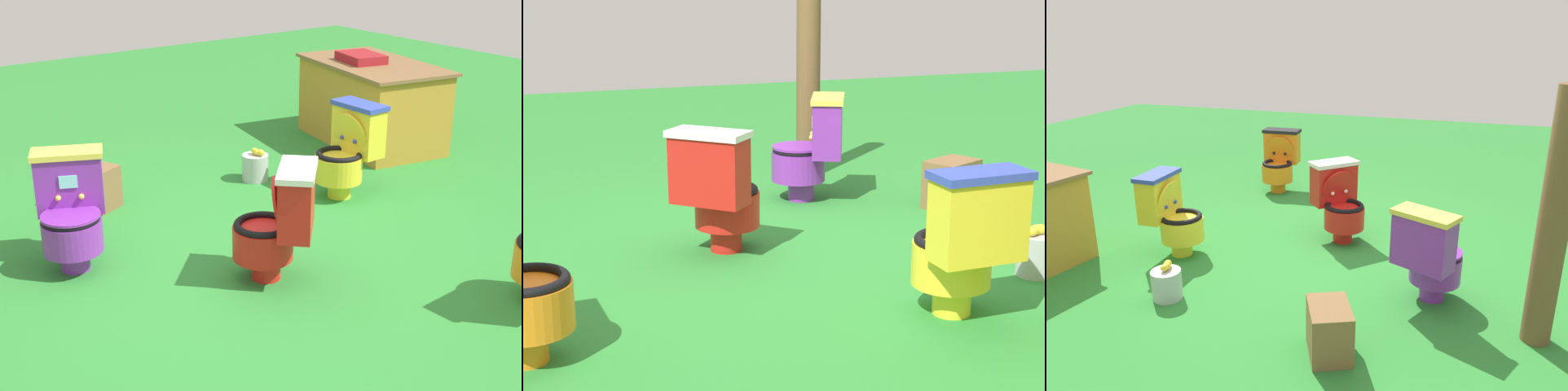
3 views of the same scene
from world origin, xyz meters
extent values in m
plane|color=#2D8433|center=(0.00, 0.00, 0.00)|extent=(14.00, 14.00, 0.00)
cylinder|color=red|center=(0.30, -0.17, 0.07)|extent=(0.25, 0.25, 0.14)
cylinder|color=red|center=(0.28, -0.18, 0.24)|extent=(0.52, 0.52, 0.20)
torus|color=black|center=(0.28, -0.18, 0.35)|extent=(0.50, 0.50, 0.04)
cylinder|color=white|center=(0.28, -0.18, 0.30)|extent=(0.34, 0.34, 0.01)
cube|color=red|center=(0.42, -0.04, 0.51)|extent=(0.43, 0.42, 0.37)
cube|color=white|center=(0.42, -0.04, 0.71)|extent=(0.46, 0.46, 0.04)
cube|color=#8CE0E5|center=(0.35, -0.11, 0.56)|extent=(0.08, 0.08, 0.08)
cylinder|color=red|center=(0.35, -0.11, 0.49)|extent=(0.31, 0.31, 0.35)
sphere|color=white|center=(0.40, -0.16, 0.46)|extent=(0.04, 0.04, 0.04)
sphere|color=white|center=(0.30, -0.07, 0.46)|extent=(0.04, 0.04, 0.04)
cylinder|color=purple|center=(-0.50, -1.06, 0.07)|extent=(0.24, 0.24, 0.14)
cylinder|color=purple|center=(-0.49, -1.07, 0.24)|extent=(0.49, 0.49, 0.20)
torus|color=black|center=(-0.49, -1.07, 0.35)|extent=(0.47, 0.47, 0.04)
cylinder|color=#EACC4C|center=(-0.49, -1.07, 0.30)|extent=(0.32, 0.32, 0.01)
cube|color=purple|center=(-0.67, -0.99, 0.51)|extent=(0.34, 0.45, 0.37)
cube|color=#EACC4C|center=(-0.67, -0.99, 0.71)|extent=(0.38, 0.48, 0.04)
cube|color=#8CE0E5|center=(-0.58, -1.03, 0.56)|extent=(0.05, 0.10, 0.08)
cylinder|color=purple|center=(-0.49, -1.07, 0.37)|extent=(0.48, 0.48, 0.02)
sphere|color=#EACC4C|center=(-0.54, -0.97, 0.46)|extent=(0.04, 0.04, 0.04)
sphere|color=#EACC4C|center=(-0.60, -1.09, 0.46)|extent=(0.04, 0.04, 0.04)
cylinder|color=yellow|center=(-0.43, 1.09, 0.07)|extent=(0.18, 0.18, 0.14)
cylinder|color=yellow|center=(-0.43, 1.07, 0.24)|extent=(0.38, 0.38, 0.20)
torus|color=black|center=(-0.43, 1.07, 0.35)|extent=(0.36, 0.36, 0.04)
cylinder|color=#3347B2|center=(-0.43, 1.07, 0.30)|extent=(0.25, 0.25, 0.01)
cube|color=yellow|center=(-0.43, 1.27, 0.51)|extent=(0.41, 0.20, 0.37)
cube|color=#3347B2|center=(-0.43, 1.27, 0.71)|extent=(0.44, 0.22, 0.04)
cube|color=#8CE0E5|center=(-0.43, 1.17, 0.56)|extent=(0.11, 0.01, 0.08)
cylinder|color=yellow|center=(-0.43, 1.17, 0.49)|extent=(0.35, 0.10, 0.35)
sphere|color=#3347B2|center=(-0.36, 1.17, 0.46)|extent=(0.04, 0.04, 0.04)
sphere|color=#3347B2|center=(-0.50, 1.17, 0.46)|extent=(0.04, 0.04, 0.04)
cylinder|color=orange|center=(1.48, 0.95, 0.07)|extent=(0.19, 0.19, 0.14)
cylinder|color=orange|center=(1.46, 0.95, 0.24)|extent=(0.39, 0.39, 0.20)
torus|color=black|center=(1.46, 0.95, 0.35)|extent=(0.37, 0.37, 0.04)
cylinder|color=black|center=(1.46, 0.95, 0.30)|extent=(0.25, 0.25, 0.01)
cylinder|color=brown|center=(-0.82, -1.74, 0.81)|extent=(0.18, 0.18, 1.61)
cube|color=brown|center=(-1.38, -0.53, 0.16)|extent=(0.42, 0.37, 0.32)
cylinder|color=#B7B7BF|center=(-1.12, 0.79, 0.11)|extent=(0.22, 0.22, 0.22)
ellipsoid|color=yellow|center=(-1.07, 0.80, 0.25)|extent=(0.07, 0.05, 0.05)
ellipsoid|color=yellow|center=(-1.13, 0.79, 0.25)|extent=(0.07, 0.05, 0.05)
ellipsoid|color=yellow|center=(-1.11, 0.78, 0.25)|extent=(0.07, 0.05, 0.05)
camera|label=1|loc=(3.45, -2.55, 2.12)|focal=50.01mm
camera|label=2|loc=(1.62, 4.43, 1.59)|focal=60.35mm
camera|label=3|loc=(-3.92, -1.25, 1.91)|focal=34.82mm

